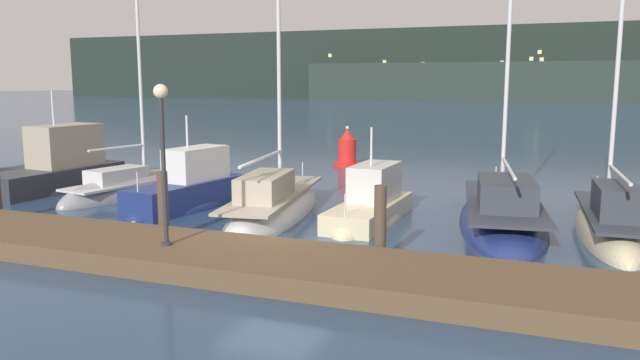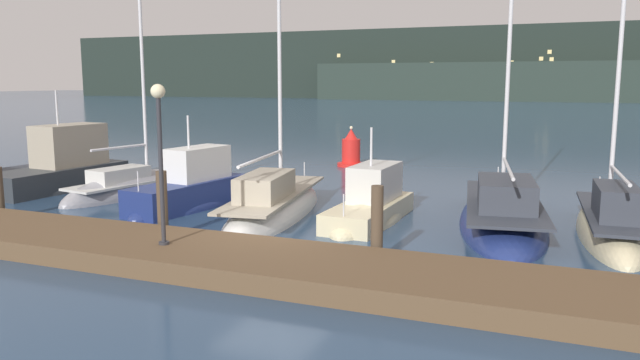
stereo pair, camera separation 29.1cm
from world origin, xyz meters
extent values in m
plane|color=navy|center=(0.00, 0.00, 0.00)|extent=(400.00, 400.00, 0.00)
cube|color=brown|center=(0.00, -2.13, 0.23)|extent=(35.32, 2.80, 0.45)
cylinder|color=#4C3D2D|center=(-2.93, -0.48, 0.91)|extent=(0.28, 0.28, 1.81)
cylinder|color=#4C3D2D|center=(2.93, -0.48, 0.90)|extent=(0.28, 0.28, 1.80)
cylinder|color=silver|center=(-14.36, 6.67, 0.74)|extent=(0.04, 0.04, 0.50)
ellipsoid|color=#2D3338|center=(-11.25, 4.31, 0.00)|extent=(2.52, 6.20, 1.24)
cube|color=#2D3338|center=(-11.25, 4.31, 0.43)|extent=(2.31, 5.58, 0.86)
cube|color=#A39984|center=(-11.20, 4.91, 1.66)|extent=(1.60, 2.76, 1.59)
cube|color=black|center=(-11.11, 6.12, 1.90)|extent=(1.26, 0.39, 0.71)
cylinder|color=silver|center=(-11.24, 4.43, 3.11)|extent=(0.07, 0.07, 1.31)
ellipsoid|color=gray|center=(-7.85, 4.65, 0.00)|extent=(2.82, 6.70, 1.69)
cube|color=silver|center=(-7.85, 4.65, 0.50)|extent=(2.37, 5.63, 0.08)
cube|color=silver|center=(-7.99, 3.88, 0.80)|extent=(1.38, 2.23, 0.53)
cylinder|color=silver|center=(-7.76, 5.16, 4.01)|extent=(0.12, 0.12, 7.03)
cylinder|color=silver|center=(-7.98, 3.96, 1.79)|extent=(0.51, 2.41, 0.09)
cylinder|color=silver|center=(-7.34, 7.60, 0.75)|extent=(0.04, 0.04, 0.50)
ellipsoid|color=navy|center=(-4.63, 3.19, 0.00)|extent=(2.22, 5.25, 1.16)
cube|color=navy|center=(-4.63, 3.19, 0.44)|extent=(2.03, 4.73, 0.89)
cube|color=silver|center=(-4.56, 3.69, 1.42)|extent=(1.34, 2.36, 1.08)
cube|color=black|center=(-4.42, 4.70, 1.59)|extent=(0.94, 0.35, 0.49)
cylinder|color=silver|center=(-4.61, 3.29, 2.49)|extent=(0.07, 0.07, 1.06)
cylinder|color=silver|center=(-4.92, 1.07, 1.19)|extent=(0.04, 0.04, 0.60)
ellipsoid|color=white|center=(-1.52, 3.29, 0.00)|extent=(3.22, 8.31, 1.55)
cube|color=#A39984|center=(-1.52, 3.29, 0.69)|extent=(2.70, 6.98, 0.08)
cube|color=#A39984|center=(-1.35, 2.33, 1.08)|extent=(1.55, 2.75, 0.71)
cylinder|color=silver|center=(-1.62, 3.93, 5.73)|extent=(0.12, 0.12, 10.09)
cylinder|color=silver|center=(-1.30, 2.03, 1.94)|extent=(0.73, 3.83, 0.09)
cylinder|color=silver|center=(-2.13, 6.97, 0.94)|extent=(0.04, 0.04, 0.50)
ellipsoid|color=beige|center=(1.48, 3.50, 0.00)|extent=(1.71, 4.97, 1.30)
cube|color=beige|center=(1.48, 3.50, 0.29)|extent=(1.57, 4.47, 0.58)
cube|color=silver|center=(1.49, 4.00, 1.12)|extent=(1.13, 2.20, 1.07)
cube|color=black|center=(1.52, 4.98, 1.28)|extent=(0.95, 0.25, 0.48)
cylinder|color=silver|center=(1.48, 3.60, 2.22)|extent=(0.07, 0.07, 1.13)
cylinder|color=silver|center=(1.43, 1.43, 0.88)|extent=(0.04, 0.04, 0.60)
ellipsoid|color=navy|center=(5.17, 4.59, 0.00)|extent=(3.66, 8.50, 1.38)
cube|color=#333842|center=(5.17, 4.59, 0.69)|extent=(3.08, 7.14, 0.08)
cube|color=#333842|center=(5.32, 3.62, 1.11)|extent=(1.84, 2.82, 0.76)
cylinder|color=silver|center=(5.07, 5.25, 6.11)|extent=(0.12, 0.12, 10.84)
cylinder|color=silver|center=(5.39, 3.22, 1.86)|extent=(0.72, 4.07, 0.09)
cylinder|color=silver|center=(4.59, 8.33, 0.94)|extent=(0.04, 0.04, 0.50)
ellipsoid|color=beige|center=(7.98, 4.37, 0.00)|extent=(2.05, 7.00, 1.57)
cube|color=#333842|center=(7.98, 4.37, 0.65)|extent=(1.72, 5.88, 0.08)
cube|color=#333842|center=(8.04, 3.54, 1.09)|extent=(1.10, 2.27, 0.82)
cylinder|color=silver|center=(7.95, 4.92, 5.10)|extent=(0.12, 0.12, 8.91)
cylinder|color=silver|center=(8.06, 3.23, 1.83)|extent=(0.31, 3.38, 0.09)
cylinder|color=silver|center=(7.78, 7.54, 0.90)|extent=(0.04, 0.04, 0.50)
cylinder|color=red|center=(-3.08, 14.78, 0.08)|extent=(1.34, 1.34, 0.16)
cylinder|color=red|center=(-3.08, 14.78, 0.74)|extent=(0.89, 0.89, 1.17)
cone|color=red|center=(-3.08, 14.78, 1.58)|extent=(0.62, 0.62, 0.50)
sphere|color=#F9EAB7|center=(-3.08, 14.78, 1.88)|extent=(0.16, 0.16, 0.16)
cylinder|color=#2D2D33|center=(-1.55, -2.31, 0.48)|extent=(0.24, 0.24, 0.06)
cylinder|color=#2D2D33|center=(-1.55, -2.31, 2.14)|extent=(0.10, 0.10, 3.25)
sphere|color=#F9EAB7|center=(-1.55, -2.31, 3.90)|extent=(0.32, 0.32, 0.32)
cube|color=#1E2823|center=(0.00, 130.93, 7.79)|extent=(240.00, 16.00, 15.59)
cube|color=#F4DB8C|center=(1.30, 122.88, 9.88)|extent=(0.80, 0.10, 0.80)
cube|color=#F4DB8C|center=(1.78, 122.88, 8.40)|extent=(0.80, 0.10, 0.80)
cube|color=#F4DB8C|center=(2.72, 122.88, 3.38)|extent=(0.80, 0.10, 0.80)
cube|color=#F4DB8C|center=(-31.29, 122.88, 8.27)|extent=(0.80, 0.10, 0.80)
cube|color=#F4DB8C|center=(-27.82, 122.88, 2.03)|extent=(0.80, 0.10, 0.80)
cube|color=#F4DB8C|center=(-22.68, 122.88, 7.73)|extent=(0.80, 0.10, 0.80)
cube|color=#F4DB8C|center=(-44.28, 122.88, 9.84)|extent=(0.80, 0.10, 0.80)
cube|color=#F4DB8C|center=(-6.01, 122.88, 7.85)|extent=(0.80, 0.10, 0.80)
cube|color=#F4DB8C|center=(-0.24, 122.88, 8.55)|extent=(0.80, 0.10, 0.80)
cube|color=#F4DB8C|center=(-33.27, 122.88, 1.89)|extent=(0.80, 0.10, 0.80)
camera|label=1|loc=(6.68, -13.83, 4.13)|focal=35.00mm
camera|label=2|loc=(6.95, -13.72, 4.13)|focal=35.00mm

